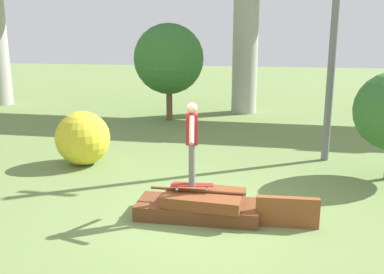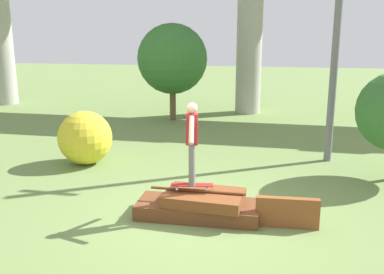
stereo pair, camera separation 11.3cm
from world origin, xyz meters
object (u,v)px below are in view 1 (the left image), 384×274
at_px(utility_pole, 334,30).
at_px(skater, 192,139).
at_px(tree_behind_right, 169,59).
at_px(bush_yellow_flowering, 83,138).
at_px(skateboard, 192,185).

bearing_deg(utility_pole, skater, -123.31).
height_order(tree_behind_right, bush_yellow_flowering, tree_behind_right).
height_order(skateboard, skater, skater).
distance_m(utility_pole, tree_behind_right, 7.43).
relative_size(skateboard, tree_behind_right, 0.21).
bearing_deg(skateboard, utility_pole, 56.69).
bearing_deg(skateboard, bush_yellow_flowering, 141.75).
relative_size(utility_pole, bush_yellow_flowering, 4.73).
bearing_deg(utility_pole, bush_yellow_flowering, -165.42).
relative_size(skateboard, utility_pole, 0.12).
bearing_deg(bush_yellow_flowering, utility_pole, 14.58).
height_order(skater, tree_behind_right, tree_behind_right).
distance_m(skateboard, tree_behind_right, 9.73).
height_order(skater, utility_pole, utility_pole).
xyz_separation_m(skateboard, utility_pole, (2.91, 4.42, 2.90)).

